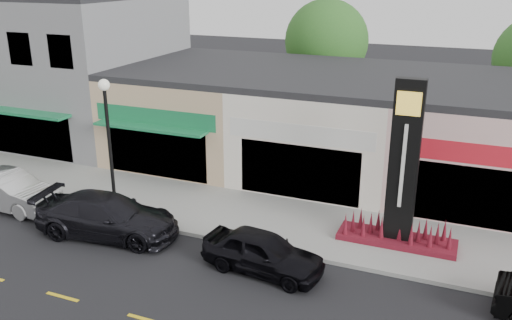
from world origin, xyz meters
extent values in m
plane|color=black|center=(0.00, 0.00, 0.00)|extent=(120.00, 120.00, 0.00)
cube|color=gray|center=(0.00, 4.35, 0.07)|extent=(52.00, 4.30, 0.15)
cube|color=gray|center=(0.00, 2.10, 0.07)|extent=(52.00, 0.20, 0.15)
cube|color=slate|center=(-18.00, 11.50, 4.00)|extent=(12.00, 10.00, 8.00)
cube|color=black|center=(-18.00, 6.55, 1.40)|extent=(9.00, 0.10, 2.40)
cube|color=black|center=(-16.00, 6.55, 5.80)|extent=(1.40, 0.10, 1.60)
cube|color=black|center=(-13.50, 6.55, 5.80)|extent=(1.40, 0.10, 1.60)
cube|color=tan|center=(-8.50, 11.50, 2.25)|extent=(7.00, 10.00, 4.50)
cube|color=#262628|center=(-8.50, 11.50, 4.65)|extent=(7.00, 10.00, 0.30)
cube|color=black|center=(-8.50, 6.55, 1.40)|extent=(5.25, 0.10, 2.40)
cube|color=#1A7544|center=(-8.50, 6.55, 3.10)|extent=(6.30, 0.12, 0.80)
cube|color=#1A7544|center=(-8.50, 6.10, 2.70)|extent=(5.60, 0.90, 0.12)
cube|color=white|center=(-1.50, 11.50, 2.25)|extent=(7.00, 10.00, 4.50)
cube|color=#262628|center=(-1.50, 11.50, 4.65)|extent=(7.00, 10.00, 0.30)
cube|color=black|center=(-1.50, 6.55, 1.40)|extent=(5.25, 0.10, 2.40)
cube|color=silver|center=(-1.50, 6.55, 3.10)|extent=(6.30, 0.12, 0.80)
cube|color=#C79A97|center=(5.50, 11.50, 2.25)|extent=(7.00, 10.00, 4.50)
cube|color=#262628|center=(5.50, 11.50, 4.65)|extent=(7.00, 10.00, 0.30)
cube|color=black|center=(5.50, 6.55, 1.40)|extent=(5.25, 0.10, 2.40)
cube|color=red|center=(5.50, 6.55, 3.10)|extent=(6.30, 0.12, 0.80)
cylinder|color=#382619|center=(-4.00, 19.50, 1.57)|extent=(0.36, 0.36, 3.15)
sphere|color=#1E5A1C|center=(-4.00, 19.50, 5.23)|extent=(5.20, 5.20, 5.20)
cylinder|color=black|center=(-8.00, 2.50, 0.30)|extent=(0.32, 0.32, 0.30)
cylinder|color=black|center=(-8.00, 2.50, 2.80)|extent=(0.14, 0.14, 5.00)
sphere|color=silver|center=(-8.00, 2.50, 5.40)|extent=(0.44, 0.44, 0.44)
cube|color=#540E16|center=(3.00, 4.20, 0.25)|extent=(4.20, 1.30, 0.20)
cube|color=black|center=(3.00, 4.20, 3.15)|extent=(1.00, 0.40, 6.00)
cube|color=yellow|center=(3.00, 3.98, 5.35)|extent=(0.80, 0.05, 0.80)
cube|color=silver|center=(3.00, 3.98, 3.15)|extent=(0.12, 0.04, 3.00)
imported|color=silver|center=(-12.58, 1.41, 0.78)|extent=(1.73, 4.74, 1.55)
imported|color=black|center=(-7.20, 0.95, 0.79)|extent=(2.84, 5.67, 1.58)
imported|color=black|center=(-0.86, 0.75, 0.70)|extent=(2.13, 4.30, 1.41)
camera|label=1|loc=(4.91, -13.96, 9.54)|focal=38.00mm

